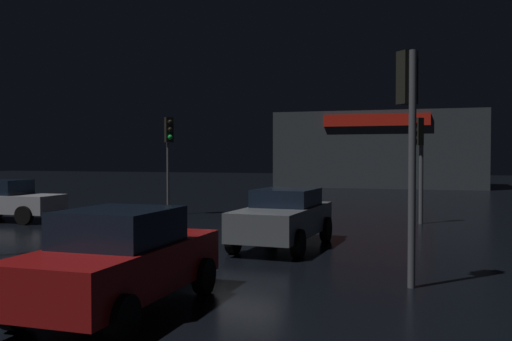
# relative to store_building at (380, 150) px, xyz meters

# --- Properties ---
(ground_plane) EXTENTS (120.00, 120.00, 0.00)m
(ground_plane) POSITION_rel_store_building_xyz_m (-1.72, -30.34, -2.96)
(ground_plane) COLOR black
(store_building) EXTENTS (15.99, 7.98, 5.91)m
(store_building) POSITION_rel_store_building_xyz_m (0.00, 0.00, 0.00)
(store_building) COLOR #33383D
(store_building) RESTS_ON ground
(traffic_signal_opposite) EXTENTS (0.42, 0.42, 3.87)m
(traffic_signal_opposite) POSITION_rel_store_building_xyz_m (3.47, -25.47, -0.25)
(traffic_signal_opposite) COLOR #595B60
(traffic_signal_opposite) RESTS_ON ground
(traffic_signal_cross_left) EXTENTS (0.42, 0.42, 4.09)m
(traffic_signal_cross_left) POSITION_rel_store_building_xyz_m (-6.57, -25.44, 0.18)
(traffic_signal_cross_left) COLOR #595B60
(traffic_signal_cross_left) RESTS_ON ground
(traffic_signal_cross_right) EXTENTS (0.42, 0.42, 4.48)m
(traffic_signal_cross_right) POSITION_rel_store_building_xyz_m (3.44, -35.80, 0.23)
(traffic_signal_cross_right) COLOR #595B60
(traffic_signal_cross_right) RESTS_ON ground
(car_near) EXTENTS (2.14, 4.45, 1.57)m
(car_near) POSITION_rel_store_building_xyz_m (0.02, -31.94, -2.14)
(car_near) COLOR slate
(car_near) RESTS_ON ground
(car_far) EXTENTS (1.97, 4.23, 1.64)m
(car_far) POSITION_rel_store_building_xyz_m (-0.93, -38.85, -2.14)
(car_far) COLOR #A51414
(car_far) RESTS_ON ground
(car_crossing) EXTENTS (4.05, 1.98, 1.57)m
(car_crossing) POSITION_rel_store_building_xyz_m (-11.53, -29.14, -2.17)
(car_crossing) COLOR #B7B7BF
(car_crossing) RESTS_ON ground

